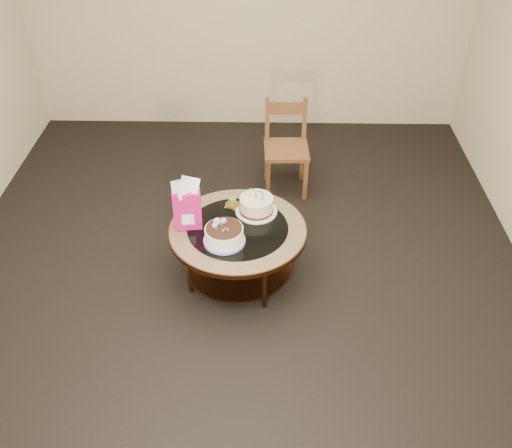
{
  "coord_description": "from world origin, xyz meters",
  "views": [
    {
      "loc": [
        0.2,
        -3.26,
        3.03
      ],
      "look_at": [
        0.13,
        0.02,
        0.48
      ],
      "focal_mm": 40.0,
      "sensor_mm": 36.0,
      "label": 1
    }
  ],
  "objects_px": {
    "gift_bag": "(187,204)",
    "coffee_table": "(238,236)",
    "decorated_cake": "(224,235)",
    "dining_chair": "(286,147)",
    "cream_cake": "(256,205)"
  },
  "relations": [
    {
      "from": "gift_bag",
      "to": "dining_chair",
      "type": "bearing_deg",
      "value": 52.24
    },
    {
      "from": "coffee_table",
      "to": "dining_chair",
      "type": "relative_size",
      "value": 1.2
    },
    {
      "from": "coffee_table",
      "to": "decorated_cake",
      "type": "height_order",
      "value": "decorated_cake"
    },
    {
      "from": "gift_bag",
      "to": "cream_cake",
      "type": "bearing_deg",
      "value": 13.65
    },
    {
      "from": "gift_bag",
      "to": "coffee_table",
      "type": "bearing_deg",
      "value": -8.53
    },
    {
      "from": "coffee_table",
      "to": "decorated_cake",
      "type": "xyz_separation_m",
      "value": [
        -0.09,
        -0.16,
        0.14
      ]
    },
    {
      "from": "decorated_cake",
      "to": "gift_bag",
      "type": "height_order",
      "value": "gift_bag"
    },
    {
      "from": "coffee_table",
      "to": "dining_chair",
      "type": "xyz_separation_m",
      "value": [
        0.38,
        1.22,
        0.05
      ]
    },
    {
      "from": "coffee_table",
      "to": "cream_cake",
      "type": "bearing_deg",
      "value": 55.47
    },
    {
      "from": "dining_chair",
      "to": "gift_bag",
      "type": "bearing_deg",
      "value": -124.0
    },
    {
      "from": "coffee_table",
      "to": "gift_bag",
      "type": "height_order",
      "value": "gift_bag"
    },
    {
      "from": "decorated_cake",
      "to": "dining_chair",
      "type": "relative_size",
      "value": 0.35
    },
    {
      "from": "coffee_table",
      "to": "dining_chair",
      "type": "height_order",
      "value": "dining_chair"
    },
    {
      "from": "coffee_table",
      "to": "decorated_cake",
      "type": "bearing_deg",
      "value": -118.01
    },
    {
      "from": "decorated_cake",
      "to": "gift_bag",
      "type": "relative_size",
      "value": 0.75
    }
  ]
}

